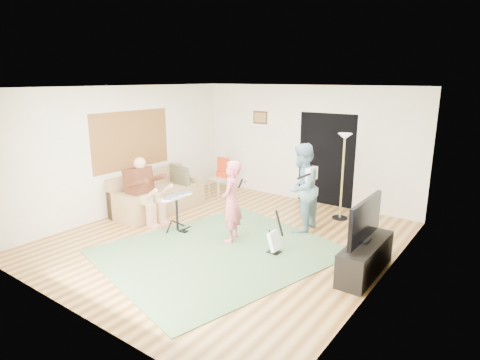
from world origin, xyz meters
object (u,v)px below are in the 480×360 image
singer (231,202)px  torchiere_lamp (343,161)px  sofa (156,197)px  guitar_spare (275,241)px  dining_chair (219,182)px  television (365,219)px  drum_kit (177,215)px  guitarist (301,188)px  tv_cabinet (365,258)px

singer → torchiere_lamp: bearing=132.1°
singer → sofa: bearing=-121.0°
singer → torchiere_lamp: torchiere_lamp is taller
guitar_spare → dining_chair: 3.63m
singer → dining_chair: 2.95m
torchiere_lamp → television: bearing=-60.1°
drum_kit → guitarist: bearing=36.6°
drum_kit → singer: 1.22m
sofa → guitarist: 3.32m
singer → television: (2.33, 0.17, 0.11)m
television → guitarist: bearing=147.5°
torchiere_lamp → dining_chair: size_ratio=1.92×
sofa → torchiere_lamp: bearing=27.5°
singer → dining_chair: singer is taller
tv_cabinet → television: (-0.05, 0.00, 0.60)m
drum_kit → tv_cabinet: drum_kit is taller
drum_kit → television: 3.51m
dining_chair → television: bearing=-17.3°
tv_cabinet → sofa: bearing=177.1°
guitarist → guitar_spare: (0.15, -1.18, -0.63)m
guitarist → dining_chair: bearing=-112.1°
sofa → tv_cabinet: bearing=-2.9°
torchiere_lamp → dining_chair: 3.25m
dining_chair → guitarist: bearing=-12.2°
guitar_spare → television: size_ratio=0.64×
dining_chair → guitar_spare: bearing=-29.3°
singer → guitarist: 1.40m
tv_cabinet → television: bearing=180.0°
guitarist → dining_chair: guitarist is taller
sofa → tv_cabinet: (4.79, -0.24, -0.03)m
sofa → drum_kit: 1.45m
guitar_spare → torchiere_lamp: bearing=84.7°
sofa → television: (4.74, -0.24, 0.57)m
singer → television: singer is taller
singer → guitarist: (0.77, 1.16, 0.11)m
guitarist → guitar_spare: bearing=4.5°
drum_kit → guitar_spare: 2.05m
guitar_spare → dining_chair: bearing=143.6°
sofa → torchiere_lamp: (3.54, 1.85, 0.94)m
guitar_spare → guitarist: bearing=97.3°
torchiere_lamp → tv_cabinet: 2.62m
guitarist → torchiere_lamp: (0.36, 1.09, 0.38)m
singer → dining_chair: bearing=-158.2°
torchiere_lamp → television: (1.20, -2.09, -0.37)m
drum_kit → singer: size_ratio=0.50×
drum_kit → television: bearing=6.7°
torchiere_lamp → television: size_ratio=1.49×
drum_kit → tv_cabinet: (3.50, 0.41, -0.07)m
drum_kit → tv_cabinet: bearing=6.6°
sofa → guitar_spare: bearing=-7.3°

